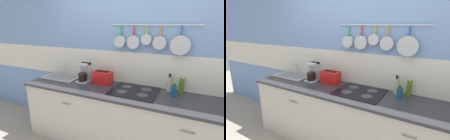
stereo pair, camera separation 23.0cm
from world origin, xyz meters
The scene contains 10 objects.
wall_back centered at (0.00, 0.36, 1.27)m, with size 7.20×0.15×2.60m.
cabinet_base centered at (0.00, 0.00, 0.42)m, with size 3.04×0.63×0.85m.
countertop centered at (0.00, 0.00, 0.86)m, with size 3.08×0.65×0.03m.
sink_basin centered at (-1.21, 0.14, 0.90)m, with size 0.59×0.35×0.20m.
coffee_maker centered at (-0.75, 0.13, 1.00)m, with size 0.18×0.21×0.29m.
toaster centered at (-0.44, 0.16, 0.98)m, with size 0.29×0.15×0.19m.
cooktop centered at (0.08, 0.05, 0.89)m, with size 0.61×0.51×0.01m.
bottle_cooking_wine centered at (0.49, 0.26, 0.99)m, with size 0.06×0.06×0.24m.
bottle_sesame_oil centered at (0.56, 0.11, 0.95)m, with size 0.07×0.07×0.16m.
bottle_olive_oil centered at (0.64, 0.27, 0.99)m, with size 0.06×0.06×0.24m.
Camera 1 is at (0.72, -2.02, 1.75)m, focal length 28.00 mm.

